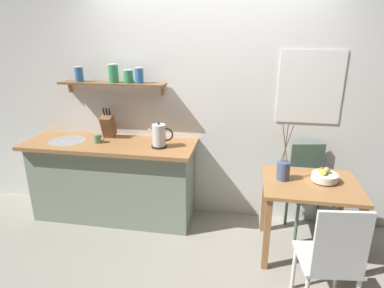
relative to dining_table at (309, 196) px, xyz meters
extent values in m
plane|color=gray|center=(-1.02, -0.01, -0.60)|extent=(14.00, 14.00, 0.00)
cube|color=white|center=(-0.82, 0.64, 0.75)|extent=(6.80, 0.10, 2.70)
cube|color=white|center=(0.00, 0.58, 0.89)|extent=(0.61, 0.01, 0.72)
cube|color=silver|center=(0.00, 0.58, 0.89)|extent=(0.55, 0.01, 0.66)
cube|color=gray|center=(-2.02, 0.31, -0.17)|extent=(1.74, 0.52, 0.86)
cube|color=#9E6B3D|center=(-2.02, 0.29, 0.28)|extent=(1.83, 0.63, 0.04)
cylinder|color=#B7BABF|center=(-2.50, 0.27, 0.29)|extent=(0.38, 0.38, 0.01)
cube|color=brown|center=(-2.03, 0.48, 0.89)|extent=(1.16, 0.18, 0.02)
cube|color=#99754C|center=(-2.56, 0.56, 0.83)|extent=(0.02, 0.06, 0.12)
cube|color=#99754C|center=(-1.50, 0.56, 0.83)|extent=(0.02, 0.06, 0.12)
cylinder|color=#3366A3|center=(-2.39, 0.48, 0.98)|extent=(0.09, 0.09, 0.15)
cylinder|color=silver|center=(-2.39, 0.48, 1.06)|extent=(0.09, 0.09, 0.01)
cylinder|color=#388E56|center=(-2.00, 0.48, 0.99)|extent=(0.10, 0.10, 0.18)
cylinder|color=silver|center=(-2.00, 0.48, 1.09)|extent=(0.11, 0.11, 0.01)
cylinder|color=#388E56|center=(-1.84, 0.48, 0.97)|extent=(0.09, 0.09, 0.13)
cylinder|color=silver|center=(-1.84, 0.48, 1.04)|extent=(0.10, 0.10, 0.01)
cylinder|color=#3366A3|center=(-1.72, 0.48, 0.98)|extent=(0.09, 0.09, 0.15)
cylinder|color=silver|center=(-1.72, 0.48, 1.06)|extent=(0.09, 0.09, 0.01)
cube|color=#9E6B3D|center=(0.00, 0.00, 0.12)|extent=(0.84, 0.70, 0.03)
cube|color=#9E6B3D|center=(-0.37, -0.30, -0.25)|extent=(0.06, 0.06, 0.70)
cube|color=#9E6B3D|center=(0.37, -0.30, -0.25)|extent=(0.06, 0.06, 0.70)
cube|color=#9E6B3D|center=(-0.37, 0.30, -0.25)|extent=(0.06, 0.06, 0.70)
cube|color=#9E6B3D|center=(0.37, 0.30, -0.25)|extent=(0.06, 0.06, 0.70)
cube|color=silver|center=(0.04, -0.67, -0.17)|extent=(0.46, 0.45, 0.03)
cube|color=silver|center=(0.06, -0.85, 0.09)|extent=(0.36, 0.07, 0.49)
cylinder|color=silver|center=(0.19, -0.48, -0.39)|extent=(0.03, 0.03, 0.42)
cylinder|color=silver|center=(-0.15, -0.52, -0.39)|extent=(0.03, 0.03, 0.42)
cube|color=#4C6B5B|center=(0.07, 0.33, -0.14)|extent=(0.46, 0.47, 0.03)
cube|color=#4C6B5B|center=(0.04, 0.51, 0.10)|extent=(0.35, 0.09, 0.46)
cylinder|color=#4C6B5B|center=(-0.06, 0.13, -0.38)|extent=(0.03, 0.03, 0.44)
cylinder|color=#4C6B5B|center=(0.27, 0.19, -0.38)|extent=(0.03, 0.03, 0.44)
cylinder|color=#4C6B5B|center=(-0.12, 0.46, -0.38)|extent=(0.03, 0.03, 0.44)
cylinder|color=#4C6B5B|center=(0.21, 0.53, -0.38)|extent=(0.03, 0.03, 0.44)
cylinder|color=silver|center=(0.12, 0.04, 0.14)|extent=(0.10, 0.10, 0.01)
cylinder|color=silver|center=(0.12, 0.04, 0.18)|extent=(0.23, 0.23, 0.06)
ellipsoid|color=yellow|center=(0.09, 0.04, 0.23)|extent=(0.09, 0.14, 0.04)
sphere|color=red|center=(0.10, 0.07, 0.23)|extent=(0.06, 0.06, 0.06)
sphere|color=#8EA84C|center=(0.13, 0.07, 0.23)|extent=(0.07, 0.07, 0.07)
cylinder|color=#475675|center=(-0.25, 0.03, 0.22)|extent=(0.12, 0.12, 0.17)
cylinder|color=brown|center=(-0.25, 0.03, 0.48)|extent=(0.07, 0.03, 0.35)
cylinder|color=brown|center=(-0.24, 0.04, 0.48)|extent=(0.02, 0.04, 0.36)
cylinder|color=brown|center=(-0.23, 0.03, 0.48)|extent=(0.08, 0.02, 0.34)
cylinder|color=black|center=(-1.46, 0.24, 0.31)|extent=(0.16, 0.16, 0.02)
cylinder|color=silver|center=(-1.46, 0.24, 0.43)|extent=(0.14, 0.14, 0.22)
sphere|color=black|center=(-1.46, 0.24, 0.55)|extent=(0.02, 0.02, 0.02)
cone|color=silver|center=(-1.55, 0.24, 0.47)|extent=(0.04, 0.04, 0.04)
torus|color=black|center=(-1.38, 0.24, 0.44)|extent=(0.14, 0.02, 0.14)
cube|color=brown|center=(-2.10, 0.45, 0.43)|extent=(0.12, 0.18, 0.26)
cylinder|color=black|center=(-2.13, 0.44, 0.60)|extent=(0.02, 0.04, 0.08)
cylinder|color=black|center=(-2.10, 0.44, 0.60)|extent=(0.02, 0.04, 0.08)
cylinder|color=black|center=(-2.06, 0.44, 0.60)|extent=(0.02, 0.04, 0.08)
cylinder|color=slate|center=(-2.14, 0.26, 0.34)|extent=(0.08, 0.08, 0.09)
torus|color=slate|center=(-2.09, 0.26, 0.35)|extent=(0.06, 0.01, 0.06)
camera|label=1|loc=(-0.59, -2.82, 1.42)|focal=30.80mm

